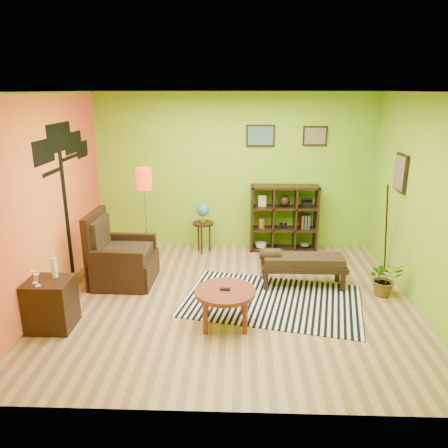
{
  "coord_description": "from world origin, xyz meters",
  "views": [
    {
      "loc": [
        0.09,
        -5.56,
        2.83
      ],
      "look_at": [
        -0.12,
        0.19,
        1.05
      ],
      "focal_mm": 35.0,
      "sensor_mm": 36.0,
      "label": 1
    }
  ],
  "objects_px": {
    "cube_shelf": "(285,218)",
    "potted_plant": "(384,282)",
    "armchair": "(120,261)",
    "floor_lamp": "(144,188)",
    "bench": "(301,262)",
    "coffee_table": "(225,295)",
    "side_cabinet": "(51,304)",
    "globe_table": "(203,215)"
  },
  "relations": [
    {
      "from": "armchair",
      "to": "cube_shelf",
      "type": "bearing_deg",
      "value": 29.53
    },
    {
      "from": "armchair",
      "to": "floor_lamp",
      "type": "relative_size",
      "value": 0.66
    },
    {
      "from": "potted_plant",
      "to": "armchair",
      "type": "bearing_deg",
      "value": 175.32
    },
    {
      "from": "potted_plant",
      "to": "cube_shelf",
      "type": "bearing_deg",
      "value": 124.83
    },
    {
      "from": "floor_lamp",
      "to": "side_cabinet",
      "type": "bearing_deg",
      "value": -112.83
    },
    {
      "from": "side_cabinet",
      "to": "globe_table",
      "type": "height_order",
      "value": "side_cabinet"
    },
    {
      "from": "cube_shelf",
      "to": "bench",
      "type": "height_order",
      "value": "cube_shelf"
    },
    {
      "from": "coffee_table",
      "to": "cube_shelf",
      "type": "bearing_deg",
      "value": 69.94
    },
    {
      "from": "side_cabinet",
      "to": "potted_plant",
      "type": "bearing_deg",
      "value": 13.51
    },
    {
      "from": "coffee_table",
      "to": "bench",
      "type": "relative_size",
      "value": 0.59
    },
    {
      "from": "bench",
      "to": "globe_table",
      "type": "bearing_deg",
      "value": 138.95
    },
    {
      "from": "potted_plant",
      "to": "side_cabinet",
      "type": "bearing_deg",
      "value": -166.49
    },
    {
      "from": "side_cabinet",
      "to": "bench",
      "type": "distance_m",
      "value": 3.48
    },
    {
      "from": "globe_table",
      "to": "floor_lamp",
      "type": "bearing_deg",
      "value": -137.34
    },
    {
      "from": "armchair",
      "to": "bench",
      "type": "xyz_separation_m",
      "value": [
        2.73,
        -0.05,
        0.04
      ]
    },
    {
      "from": "armchair",
      "to": "potted_plant",
      "type": "height_order",
      "value": "armchair"
    },
    {
      "from": "floor_lamp",
      "to": "cube_shelf",
      "type": "relative_size",
      "value": 1.39
    },
    {
      "from": "globe_table",
      "to": "cube_shelf",
      "type": "relative_size",
      "value": 0.76
    },
    {
      "from": "armchair",
      "to": "globe_table",
      "type": "relative_size",
      "value": 1.21
    },
    {
      "from": "floor_lamp",
      "to": "coffee_table",
      "type": "bearing_deg",
      "value": -52.81
    },
    {
      "from": "globe_table",
      "to": "bench",
      "type": "relative_size",
      "value": 0.71
    },
    {
      "from": "coffee_table",
      "to": "side_cabinet",
      "type": "bearing_deg",
      "value": -175.69
    },
    {
      "from": "floor_lamp",
      "to": "bench",
      "type": "xyz_separation_m",
      "value": [
        2.41,
        -0.59,
        -0.98
      ]
    },
    {
      "from": "cube_shelf",
      "to": "potted_plant",
      "type": "bearing_deg",
      "value": -55.17
    },
    {
      "from": "armchair",
      "to": "floor_lamp",
      "type": "bearing_deg",
      "value": 59.13
    },
    {
      "from": "globe_table",
      "to": "cube_shelf",
      "type": "height_order",
      "value": "cube_shelf"
    },
    {
      "from": "armchair",
      "to": "floor_lamp",
      "type": "xyz_separation_m",
      "value": [
        0.32,
        0.54,
        1.02
      ]
    },
    {
      "from": "coffee_table",
      "to": "side_cabinet",
      "type": "distance_m",
      "value": 2.14
    },
    {
      "from": "side_cabinet",
      "to": "globe_table",
      "type": "relative_size",
      "value": 1.04
    },
    {
      "from": "coffee_table",
      "to": "bench",
      "type": "height_order",
      "value": "bench"
    },
    {
      "from": "armchair",
      "to": "side_cabinet",
      "type": "height_order",
      "value": "armchair"
    },
    {
      "from": "side_cabinet",
      "to": "floor_lamp",
      "type": "relative_size",
      "value": 0.57
    },
    {
      "from": "floor_lamp",
      "to": "potted_plant",
      "type": "bearing_deg",
      "value": -13.48
    },
    {
      "from": "armchair",
      "to": "cube_shelf",
      "type": "xyz_separation_m",
      "value": [
        2.63,
        1.49,
        0.27
      ]
    },
    {
      "from": "floor_lamp",
      "to": "globe_table",
      "type": "relative_size",
      "value": 1.83
    },
    {
      "from": "coffee_table",
      "to": "potted_plant",
      "type": "distance_m",
      "value": 2.42
    },
    {
      "from": "coffee_table",
      "to": "cube_shelf",
      "type": "xyz_separation_m",
      "value": [
        0.99,
        2.7,
        0.2
      ]
    },
    {
      "from": "cube_shelf",
      "to": "potted_plant",
      "type": "height_order",
      "value": "cube_shelf"
    },
    {
      "from": "coffee_table",
      "to": "globe_table",
      "type": "height_order",
      "value": "globe_table"
    },
    {
      "from": "floor_lamp",
      "to": "cube_shelf",
      "type": "bearing_deg",
      "value": 22.43
    },
    {
      "from": "armchair",
      "to": "floor_lamp",
      "type": "height_order",
      "value": "floor_lamp"
    },
    {
      "from": "side_cabinet",
      "to": "floor_lamp",
      "type": "distance_m",
      "value": 2.31
    }
  ]
}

